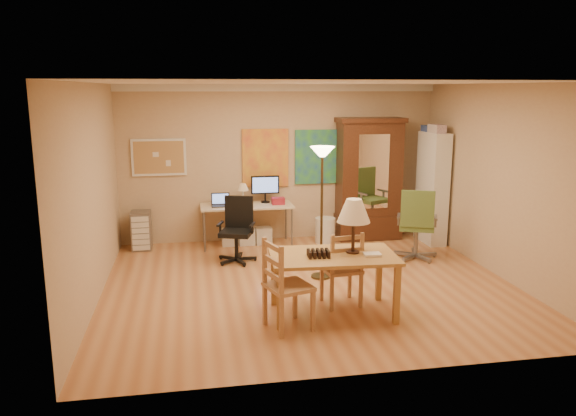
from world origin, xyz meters
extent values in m
plane|color=#AE693D|center=(0.00, 0.00, 0.00)|extent=(5.50, 5.50, 0.00)
cube|color=white|center=(0.00, 2.46, 2.64)|extent=(5.50, 0.08, 0.12)
cube|color=tan|center=(-2.05, 2.47, 1.50)|extent=(0.90, 0.04, 0.62)
cube|color=yellow|center=(-0.25, 2.47, 1.45)|extent=(0.80, 0.04, 1.00)
cube|color=#256097|center=(0.65, 2.47, 1.45)|extent=(0.75, 0.04, 0.95)
cube|color=olive|center=(0.06, -1.03, 0.71)|extent=(1.51, 0.97, 0.04)
cube|color=olive|center=(-0.63, -1.36, 0.35)|extent=(0.07, 0.07, 0.69)
cube|color=olive|center=(0.70, -1.44, 0.35)|extent=(0.07, 0.07, 0.69)
cube|color=olive|center=(-0.58, -0.62, 0.35)|extent=(0.07, 0.07, 0.69)
cube|color=olive|center=(0.74, -0.70, 0.35)|extent=(0.07, 0.07, 0.69)
cylinder|color=black|center=(0.31, -1.00, 0.74)|extent=(0.16, 0.16, 0.02)
cylinder|color=black|center=(0.31, -1.00, 0.93)|extent=(0.04, 0.04, 0.39)
cone|color=beige|center=(0.31, -1.00, 1.24)|extent=(0.39, 0.39, 0.27)
cube|color=white|center=(0.49, -1.16, 0.75)|extent=(0.20, 0.16, 0.03)
cube|color=black|center=(-0.13, -1.09, 0.77)|extent=(0.29, 0.23, 0.08)
cube|color=#A37E4A|center=(0.24, -0.75, 0.45)|extent=(0.48, 0.46, 0.04)
cube|color=#A37E4A|center=(0.41, -0.55, 0.21)|extent=(0.04, 0.04, 0.43)
cube|color=#A37E4A|center=(0.03, -0.59, 0.21)|extent=(0.04, 0.04, 0.43)
cube|color=#A37E4A|center=(0.45, -0.91, 0.21)|extent=(0.04, 0.04, 0.43)
cube|color=#A37E4A|center=(0.07, -0.95, 0.21)|extent=(0.04, 0.04, 0.43)
cube|color=#A37E4A|center=(0.45, -0.91, 0.70)|extent=(0.04, 0.04, 0.50)
cube|color=#A37E4A|center=(0.07, -0.95, 0.70)|extent=(0.04, 0.04, 0.50)
cube|color=#A37E4A|center=(0.26, -0.93, 0.75)|extent=(0.38, 0.07, 0.05)
cube|color=#A37E4A|center=(-0.53, -1.34, 0.49)|extent=(0.58, 0.59, 0.04)
cube|color=#A37E4A|center=(-0.28, -1.48, 0.23)|extent=(0.05, 0.05, 0.46)
cube|color=#A37E4A|center=(-0.40, -1.09, 0.23)|extent=(0.05, 0.05, 0.46)
cube|color=#A37E4A|center=(-0.65, -1.60, 0.23)|extent=(0.05, 0.05, 0.46)
cube|color=#A37E4A|center=(-0.77, -1.21, 0.23)|extent=(0.05, 0.05, 0.46)
cube|color=#A37E4A|center=(-0.65, -1.60, 0.75)|extent=(0.05, 0.05, 0.54)
cube|color=#A37E4A|center=(-0.77, -1.21, 0.75)|extent=(0.05, 0.05, 0.54)
cube|color=#A37E4A|center=(-0.71, -1.40, 0.81)|extent=(0.16, 0.40, 0.05)
cylinder|color=#392C16|center=(0.23, 0.27, 0.01)|extent=(0.28, 0.28, 0.03)
cylinder|color=#392C16|center=(0.23, 0.27, 0.89)|extent=(0.04, 0.04, 1.75)
cone|color=#FFE0A5|center=(0.23, 0.27, 1.79)|extent=(0.34, 0.34, 0.14)
cube|color=beige|center=(-0.62, 2.12, 0.69)|extent=(1.55, 0.68, 0.03)
cylinder|color=slate|center=(-1.35, 1.83, 0.34)|extent=(0.03, 0.03, 0.68)
cylinder|color=slate|center=(0.10, 1.83, 0.34)|extent=(0.03, 0.03, 0.68)
cylinder|color=slate|center=(-1.35, 2.41, 0.34)|extent=(0.03, 0.03, 0.68)
cylinder|color=slate|center=(0.10, 2.41, 0.34)|extent=(0.03, 0.03, 0.68)
cube|color=black|center=(-1.06, 2.07, 0.71)|extent=(0.31, 0.21, 0.02)
cube|color=black|center=(-1.06, 2.23, 0.82)|extent=(0.31, 0.05, 0.20)
cube|color=black|center=(-0.29, 2.26, 1.01)|extent=(0.48, 0.04, 0.31)
cone|color=beige|center=(-0.67, 2.22, 0.99)|extent=(0.19, 0.19, 0.12)
cube|color=white|center=(-0.77, 1.98, 0.71)|extent=(0.24, 0.31, 0.01)
cube|color=maroon|center=(-0.09, 2.07, 0.76)|extent=(0.21, 0.15, 0.12)
cube|color=white|center=(-0.91, 2.17, 0.14)|extent=(0.27, 0.23, 0.29)
cube|color=white|center=(-0.62, 2.17, 0.14)|extent=(0.27, 0.23, 0.29)
cube|color=silver|center=(-0.33, 2.17, 0.14)|extent=(0.27, 0.23, 0.29)
cylinder|color=black|center=(-0.88, 1.20, 0.24)|extent=(0.06, 0.06, 0.39)
cube|color=black|center=(-0.88, 1.20, 0.46)|extent=(0.58, 0.57, 0.07)
cube|color=black|center=(-0.82, 1.40, 0.75)|extent=(0.44, 0.19, 0.50)
cube|color=black|center=(-1.12, 1.28, 0.60)|extent=(0.13, 0.29, 0.03)
cube|color=black|center=(-0.65, 1.12, 0.60)|extent=(0.13, 0.29, 0.03)
cylinder|color=slate|center=(1.91, 0.91, 0.27)|extent=(0.06, 0.06, 0.43)
cube|color=#47632C|center=(1.91, 0.91, 0.52)|extent=(0.67, 0.66, 0.08)
cube|color=#47632C|center=(1.82, 0.69, 0.84)|extent=(0.48, 0.24, 0.56)
cube|color=slate|center=(2.17, 0.80, 0.67)|extent=(0.17, 0.32, 0.03)
cube|color=slate|center=(1.65, 1.02, 0.67)|extent=(0.17, 0.32, 0.03)
cube|color=slate|center=(-2.38, 2.19, 0.32)|extent=(0.32, 0.37, 0.64)
cube|color=silver|center=(-2.38, 2.00, 0.32)|extent=(0.27, 0.02, 0.55)
cube|color=#34180E|center=(1.55, 2.24, 1.03)|extent=(1.08, 0.49, 2.07)
cube|color=#34180E|center=(1.55, 2.24, 0.22)|extent=(1.12, 0.53, 0.41)
cube|color=white|center=(1.55, 1.99, 1.23)|extent=(0.54, 0.01, 1.28)
cube|color=#34180E|center=(1.55, 2.24, 2.10)|extent=(1.16, 0.55, 0.08)
cube|color=white|center=(2.55, 1.80, 0.95)|extent=(0.29, 0.76, 1.90)
cube|color=#993333|center=(2.51, 1.66, 0.46)|extent=(0.17, 0.38, 0.23)
cube|color=#334C99|center=(2.51, 1.99, 1.58)|extent=(0.17, 0.27, 0.19)
cylinder|color=silver|center=(0.73, 2.05, 0.22)|extent=(0.35, 0.35, 0.44)
camera|label=1|loc=(-1.56, -7.12, 2.63)|focal=35.00mm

